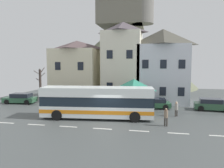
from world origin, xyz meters
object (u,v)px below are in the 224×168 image
at_px(townhouse_01, 123,62).
at_px(public_bench, 141,104).
at_px(transit_bus, 97,103).
at_px(parked_car_03, 154,103).
at_px(townhouse_02, 162,66).
at_px(bare_tree_00, 40,87).
at_px(parked_car_01, 20,98).
at_px(hilltop_castle, 122,52).
at_px(pedestrian_00, 166,116).
at_px(bus_shelter, 134,85).
at_px(parked_car_00, 212,105).
at_px(pedestrian_01, 176,108).
at_px(townhouse_00, 77,70).

distance_m(townhouse_01, public_bench, 7.72).
relative_size(transit_bus, parked_car_03, 2.71).
xyz_separation_m(townhouse_02, bare_tree_00, (-15.43, -5.55, -2.61)).
relative_size(parked_car_03, bare_tree_00, 0.83).
relative_size(parked_car_01, bare_tree_00, 0.89).
bearing_deg(townhouse_01, hilltop_castle, 99.07).
bearing_deg(hilltop_castle, pedestrian_00, -75.00).
relative_size(hilltop_castle, bus_shelter, 9.68).
bearing_deg(public_bench, bare_tree_00, -177.03).
xyz_separation_m(bus_shelter, parked_car_00, (8.77, 2.42, -2.35)).
bearing_deg(pedestrian_01, parked_car_03, 121.26).
height_order(transit_bus, parked_car_03, transit_bus).
bearing_deg(townhouse_02, bare_tree_00, -160.21).
height_order(parked_car_01, pedestrian_00, pedestrian_00).
height_order(transit_bus, parked_car_00, transit_bus).
bearing_deg(public_bench, parked_car_01, 179.56).
height_order(townhouse_00, townhouse_01, townhouse_01).
relative_size(bus_shelter, parked_car_03, 0.91).
relative_size(transit_bus, bare_tree_00, 2.25).
height_order(townhouse_00, pedestrian_01, townhouse_00).
relative_size(townhouse_02, pedestrian_01, 6.60).
xyz_separation_m(townhouse_02, public_bench, (-2.60, -4.89, -4.58)).
bearing_deg(transit_bus, hilltop_castle, 88.61).
relative_size(hilltop_castle, parked_car_01, 8.20).
height_order(hilltop_castle, parked_car_00, hilltop_castle).
height_order(townhouse_01, public_bench, townhouse_01).
bearing_deg(townhouse_02, pedestrian_01, -81.95).
bearing_deg(parked_car_03, townhouse_01, -51.45).
bearing_deg(parked_car_00, pedestrian_01, -134.31).
relative_size(townhouse_01, townhouse_02, 1.12).
bearing_deg(bus_shelter, transit_bus, -132.55).
distance_m(hilltop_castle, public_bench, 28.24).
distance_m(townhouse_00, parked_car_01, 8.91).
bearing_deg(pedestrian_00, parked_car_00, 53.18).
bearing_deg(townhouse_00, parked_car_03, -22.69).
xyz_separation_m(townhouse_01, townhouse_02, (5.57, -0.02, -0.59)).
bearing_deg(transit_bus, townhouse_00, 113.61).
relative_size(hilltop_castle, parked_car_00, 8.63).
bearing_deg(bare_tree_00, transit_bus, -28.94).
bearing_deg(townhouse_01, pedestrian_01, -50.74).
bearing_deg(parked_car_03, pedestrian_01, 115.27).
xyz_separation_m(parked_car_01, bare_tree_00, (3.50, -0.79, 1.77)).
xyz_separation_m(townhouse_01, pedestrian_00, (5.52, -11.93, -4.72)).
relative_size(parked_car_03, pedestrian_00, 2.61).
relative_size(parked_car_01, public_bench, 2.93).
distance_m(townhouse_02, parked_car_03, 6.47).
height_order(bus_shelter, bare_tree_00, bare_tree_00).
height_order(townhouse_00, public_bench, townhouse_00).
xyz_separation_m(hilltop_castle, pedestrian_01, (10.17, -29.74, -7.29)).
bearing_deg(parked_car_03, hilltop_castle, -79.03).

